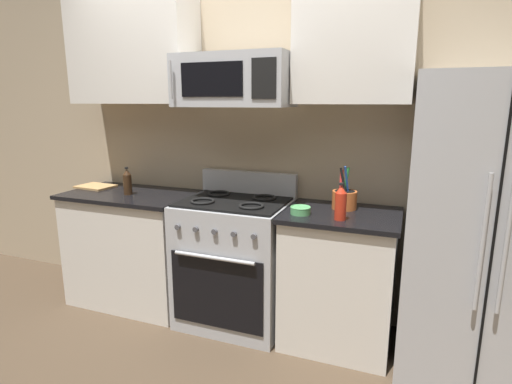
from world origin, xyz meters
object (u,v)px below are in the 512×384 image
(microwave, at_px, (234,81))
(prep_bowl, at_px, (300,210))
(range_oven, at_px, (235,260))
(cutting_board, at_px, (96,186))
(utensil_crock, at_px, (344,199))
(bottle_soy, at_px, (127,182))
(refrigerator, at_px, (482,231))
(bottle_hot_sauce, at_px, (341,203))

(microwave, relative_size, prep_bowl, 6.00)
(range_oven, bearing_deg, prep_bowl, -13.25)
(cutting_board, bearing_deg, microwave, -1.70)
(utensil_crock, height_order, bottle_soy, utensil_crock)
(range_oven, bearing_deg, utensil_crock, 8.20)
(microwave, xyz_separation_m, bottle_soy, (-0.87, -0.08, -0.74))
(range_oven, height_order, utensil_crock, utensil_crock)
(bottle_soy, bearing_deg, utensil_crock, 5.68)
(refrigerator, bearing_deg, bottle_soy, -179.16)
(cutting_board, xyz_separation_m, prep_bowl, (1.81, -0.19, 0.02))
(microwave, bearing_deg, utensil_crock, 6.22)
(refrigerator, bearing_deg, cutting_board, 178.35)
(bottle_hot_sauce, bearing_deg, prep_bowl, 171.21)
(microwave, height_order, prep_bowl, microwave)
(cutting_board, bearing_deg, refrigerator, -1.65)
(refrigerator, bearing_deg, prep_bowl, -174.30)
(refrigerator, relative_size, utensil_crock, 6.02)
(refrigerator, height_order, utensil_crock, refrigerator)
(cutting_board, height_order, bottle_hot_sauce, bottle_hot_sauce)
(bottle_hot_sauce, bearing_deg, refrigerator, 10.38)
(refrigerator, relative_size, prep_bowl, 13.52)
(cutting_board, xyz_separation_m, bottle_soy, (0.42, -0.12, 0.09))
(utensil_crock, xyz_separation_m, bottle_soy, (-1.63, -0.16, 0.03))
(microwave, xyz_separation_m, bottle_hot_sauce, (0.77, -0.19, -0.73))
(prep_bowl, bearing_deg, bottle_hot_sauce, -8.79)
(range_oven, height_order, bottle_soy, bottle_soy)
(refrigerator, bearing_deg, bottle_hot_sauce, -169.62)
(bottle_soy, bearing_deg, cutting_board, 164.39)
(cutting_board, bearing_deg, bottle_soy, -15.61)
(cutting_board, height_order, prep_bowl, prep_bowl)
(microwave, distance_m, prep_bowl, 0.97)
(utensil_crock, bearing_deg, bottle_hot_sauce, -86.01)
(refrigerator, height_order, prep_bowl, refrigerator)
(prep_bowl, bearing_deg, bottle_soy, 177.18)
(range_oven, height_order, refrigerator, refrigerator)
(cutting_board, distance_m, bottle_soy, 0.45)
(range_oven, relative_size, bottle_hot_sauce, 4.78)
(cutting_board, height_order, bottle_soy, bottle_soy)
(utensil_crock, bearing_deg, cutting_board, -178.78)
(refrigerator, bearing_deg, utensil_crock, 171.11)
(microwave, bearing_deg, cutting_board, 178.30)
(utensil_crock, bearing_deg, bottle_soy, -174.32)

